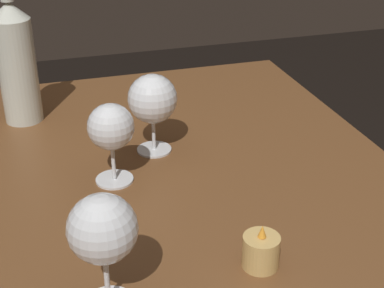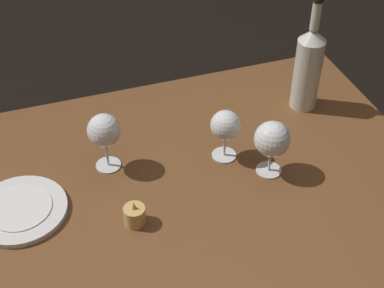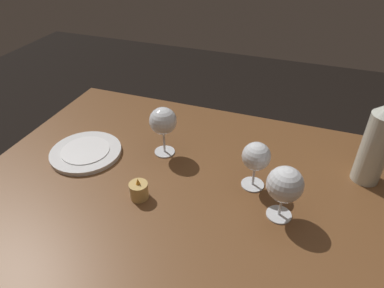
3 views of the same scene
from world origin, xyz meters
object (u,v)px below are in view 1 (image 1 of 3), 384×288
at_px(wine_glass_left, 153,100).
at_px(wine_glass_centre, 103,231).
at_px(wine_glass_right, 111,129).
at_px(wine_bottle, 16,60).
at_px(votive_candle, 261,252).

height_order(wine_glass_left, wine_glass_centre, wine_glass_centre).
xyz_separation_m(wine_glass_left, wine_glass_right, (0.09, -0.09, -0.00)).
height_order(wine_glass_left, wine_bottle, wine_bottle).
bearing_deg(wine_glass_centre, votive_candle, 94.69).
bearing_deg(votive_candle, wine_glass_right, -151.46).
relative_size(wine_glass_left, wine_glass_centre, 0.94).
distance_m(wine_glass_left, votive_candle, 0.39).
relative_size(wine_glass_centre, votive_candle, 2.43).
distance_m(wine_glass_left, wine_glass_centre, 0.42).
xyz_separation_m(wine_glass_left, wine_bottle, (-0.22, -0.23, 0.03)).
bearing_deg(wine_glass_centre, wine_glass_right, 168.74).
distance_m(wine_glass_right, wine_glass_centre, 0.31).
bearing_deg(wine_glass_right, wine_glass_left, 133.76).
bearing_deg(wine_glass_centre, wine_bottle, -172.52).
height_order(wine_glass_left, wine_glass_right, wine_glass_left).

